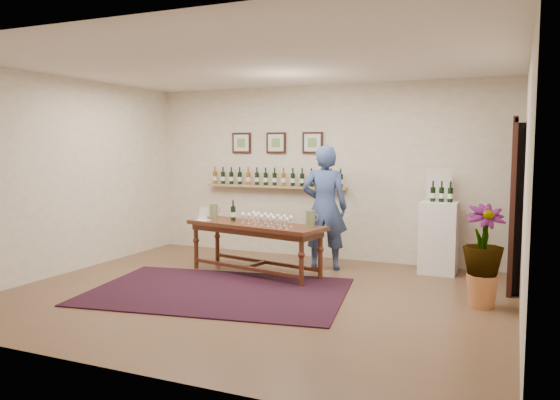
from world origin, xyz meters
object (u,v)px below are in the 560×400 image
at_px(potted_plant, 483,256).
at_px(display_pedestal, 439,237).
at_px(person, 325,208).
at_px(tasting_table, 255,231).

bearing_deg(potted_plant, display_pedestal, 113.74).
xyz_separation_m(potted_plant, person, (-2.27, 1.12, 0.33)).
relative_size(display_pedestal, person, 0.56).
relative_size(tasting_table, display_pedestal, 2.10).
bearing_deg(person, tasting_table, 28.65).
height_order(tasting_table, person, person).
bearing_deg(display_pedestal, person, -164.56).
relative_size(potted_plant, person, 0.55).
height_order(tasting_table, potted_plant, potted_plant).
distance_m(display_pedestal, person, 1.69).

